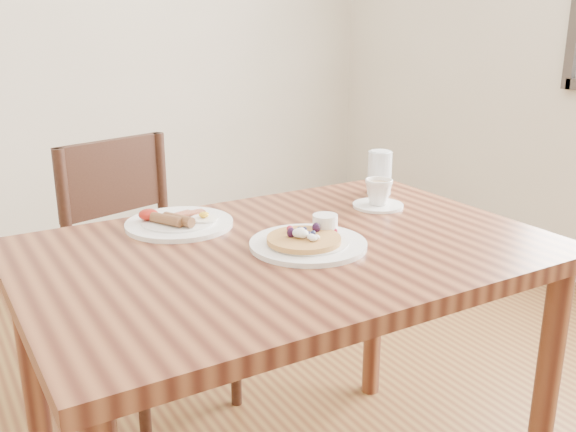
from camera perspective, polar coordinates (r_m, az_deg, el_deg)
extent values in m
cube|color=brown|center=(1.49, 0.00, -3.30)|extent=(1.20, 0.80, 0.04)
cylinder|color=brown|center=(1.77, 21.89, -14.67)|extent=(0.06, 0.06, 0.71)
cylinder|color=brown|center=(2.18, 7.66, -7.19)|extent=(0.06, 0.06, 0.71)
cylinder|color=brown|center=(1.79, -21.56, -14.20)|extent=(0.06, 0.06, 0.71)
cube|color=#341D12|center=(2.09, -11.90, -5.73)|extent=(0.52, 0.52, 0.04)
cylinder|color=#341D12|center=(1.97, -12.76, -14.93)|extent=(0.04, 0.04, 0.43)
cylinder|color=#341D12|center=(2.16, -4.71, -11.49)|extent=(0.04, 0.04, 0.43)
cylinder|color=#341D12|center=(2.25, -18.03, -11.15)|extent=(0.04, 0.04, 0.43)
cylinder|color=#341D12|center=(2.41, -10.50, -8.49)|extent=(0.04, 0.04, 0.43)
cylinder|color=#341D12|center=(2.25, -11.13, 1.86)|extent=(0.04, 0.04, 0.43)
cylinder|color=#341D12|center=(2.08, -19.19, -0.14)|extent=(0.04, 0.04, 0.43)
cube|color=#341D12|center=(2.14, -15.33, 3.39)|extent=(0.37, 0.13, 0.24)
cylinder|color=white|center=(1.47, 1.80, -2.53)|extent=(0.27, 0.27, 0.01)
cylinder|color=white|center=(1.47, 1.81, -2.27)|extent=(0.19, 0.19, 0.01)
cylinder|color=#B22D59|center=(1.50, 3.21, -1.70)|extent=(0.07, 0.07, 0.00)
cylinder|color=#C68C47|center=(1.45, 1.42, -2.10)|extent=(0.17, 0.17, 0.01)
ellipsoid|color=white|center=(1.44, 1.36, -1.55)|extent=(0.03, 0.03, 0.02)
ellipsoid|color=white|center=(1.43, 2.40, -1.88)|extent=(0.02, 0.02, 0.01)
cylinder|color=white|center=(1.53, 3.32, -0.62)|extent=(0.06, 0.06, 0.04)
cylinder|color=#591E07|center=(1.52, 3.33, -0.05)|extent=(0.05, 0.05, 0.00)
sphere|color=black|center=(1.48, 2.09, -1.18)|extent=(0.02, 0.02, 0.02)
sphere|color=#1E234C|center=(1.49, 1.76, -1.11)|extent=(0.01, 0.01, 0.01)
sphere|color=#1E234C|center=(1.50, 0.92, -1.03)|extent=(0.01, 0.01, 0.01)
sphere|color=#B21938|center=(1.48, 0.75, -1.26)|extent=(0.02, 0.02, 0.02)
sphere|color=black|center=(1.46, 0.36, -1.38)|extent=(0.02, 0.02, 0.02)
sphere|color=#1E234C|center=(1.44, 0.56, -1.80)|extent=(0.01, 0.01, 0.01)
sphere|color=black|center=(1.45, 1.47, -1.57)|extent=(0.02, 0.02, 0.02)
sphere|color=#1E234C|center=(1.45, 2.18, -1.71)|extent=(0.01, 0.01, 0.01)
sphere|color=#1E234C|center=(1.46, 2.84, -1.51)|extent=(0.01, 0.01, 0.01)
sphere|color=#1E234C|center=(1.47, 4.98, -2.00)|extent=(0.01, 0.01, 0.01)
sphere|color=#B21938|center=(1.50, 4.57, -1.50)|extent=(0.01, 0.01, 0.01)
cylinder|color=white|center=(1.64, -9.64, -0.68)|extent=(0.27, 0.27, 0.01)
cylinder|color=white|center=(1.63, -9.65, -0.44)|extent=(0.19, 0.19, 0.01)
cylinder|color=brown|center=(1.60, -10.74, -0.31)|extent=(0.06, 0.10, 0.03)
cylinder|color=brown|center=(1.59, -9.71, -0.31)|extent=(0.06, 0.10, 0.03)
cube|color=maroon|center=(1.66, -9.72, 0.11)|extent=(0.08, 0.04, 0.01)
cube|color=maroon|center=(1.66, -8.74, 0.24)|extent=(0.08, 0.03, 0.01)
cylinder|color=white|center=(1.63, -7.47, -0.22)|extent=(0.07, 0.07, 0.00)
ellipsoid|color=yellow|center=(1.62, -7.48, 0.12)|extent=(0.03, 0.03, 0.01)
ellipsoid|color=#A5190F|center=(1.64, -12.29, 0.13)|extent=(0.05, 0.05, 0.03)
cylinder|color=white|center=(1.79, 8.01, 0.93)|extent=(0.14, 0.14, 0.01)
imported|color=white|center=(1.78, 8.06, 2.15)|extent=(0.09, 0.09, 0.07)
cylinder|color=tan|center=(1.78, 8.09, 2.88)|extent=(0.07, 0.07, 0.00)
cylinder|color=silver|center=(1.91, 8.14, 3.82)|extent=(0.07, 0.07, 0.13)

